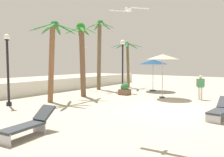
% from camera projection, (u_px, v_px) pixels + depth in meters
% --- Properties ---
extents(ground_plane, '(56.00, 56.00, 0.00)m').
position_uv_depth(ground_plane, '(167.00, 110.00, 10.82)').
color(ground_plane, '#B2A893').
extents(boundary_wall, '(25.20, 0.30, 1.02)m').
position_uv_depth(boundary_wall, '(44.00, 87.00, 16.32)').
color(boundary_wall, silver).
rests_on(boundary_wall, ground_plane).
extents(patio_umbrella_1, '(2.36, 2.36, 2.63)m').
position_uv_depth(patio_umbrella_1, '(153.00, 62.00, 17.87)').
color(patio_umbrella_1, '#333338').
rests_on(patio_umbrella_1, ground_plane).
extents(patio_umbrella_2, '(2.12, 2.12, 2.92)m').
position_uv_depth(patio_umbrella_2, '(163.00, 57.00, 14.25)').
color(patio_umbrella_2, '#333338').
rests_on(patio_umbrella_2, ground_plane).
extents(palm_tree_0, '(2.90, 3.07, 4.24)m').
position_uv_depth(palm_tree_0, '(127.00, 58.00, 20.40)').
color(palm_tree_0, brown).
rests_on(palm_tree_0, ground_plane).
extents(palm_tree_1, '(2.93, 2.93, 4.79)m').
position_uv_depth(palm_tree_1, '(53.00, 49.00, 12.87)').
color(palm_tree_1, brown).
rests_on(palm_tree_1, ground_plane).
extents(palm_tree_2, '(2.44, 2.23, 5.97)m').
position_uv_depth(palm_tree_2, '(99.00, 47.00, 18.78)').
color(palm_tree_2, brown).
rests_on(palm_tree_2, ground_plane).
extents(palm_tree_3, '(2.14, 1.99, 4.98)m').
position_uv_depth(palm_tree_3, '(82.00, 52.00, 14.79)').
color(palm_tree_3, brown).
rests_on(palm_tree_3, ground_plane).
extents(lamp_post_0, '(0.31, 0.31, 3.82)m').
position_uv_depth(lamp_post_0, '(8.00, 66.00, 11.69)').
color(lamp_post_0, black).
rests_on(lamp_post_0, ground_plane).
extents(lamp_post_1, '(0.40, 0.40, 4.08)m').
position_uv_depth(lamp_post_1, '(123.00, 59.00, 17.15)').
color(lamp_post_1, black).
rests_on(lamp_post_1, ground_plane).
extents(lounge_chair_0, '(1.94, 0.77, 0.84)m').
position_uv_depth(lounge_chair_0, '(220.00, 109.00, 9.03)').
color(lounge_chair_0, '#B7B7BC').
rests_on(lounge_chair_0, ground_plane).
extents(lounge_chair_2, '(1.94, 0.80, 0.84)m').
position_uv_depth(lounge_chair_2, '(29.00, 124.00, 6.91)').
color(lounge_chair_2, '#B7B7BC').
rests_on(lounge_chair_2, ground_plane).
extents(guest_0, '(0.40, 0.48, 1.53)m').
position_uv_depth(guest_0, '(200.00, 85.00, 13.70)').
color(guest_0, silver).
rests_on(guest_0, ground_plane).
extents(seagull_1, '(0.38, 1.02, 0.14)m').
position_uv_depth(seagull_1, '(85.00, 47.00, 18.78)').
color(seagull_1, white).
extents(seagull_2, '(0.38, 1.36, 0.15)m').
position_uv_depth(seagull_2, '(128.00, 9.00, 6.68)').
color(seagull_2, white).
extents(planter, '(0.70, 0.70, 0.85)m').
position_uv_depth(planter, '(125.00, 89.00, 15.85)').
color(planter, brown).
rests_on(planter, ground_plane).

